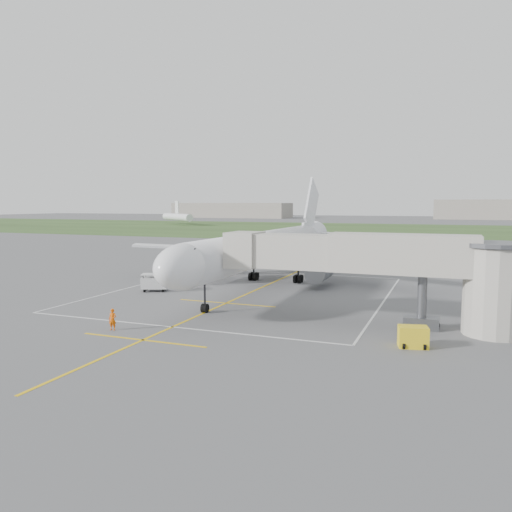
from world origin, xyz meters
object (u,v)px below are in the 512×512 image
at_px(airliner, 265,248).
at_px(ramp_worker_wing, 197,279).
at_px(jet_bridge, 392,266).
at_px(gpu_unit, 413,337).
at_px(baggage_cart, 155,282).
at_px(ramp_worker_nose, 113,319).

bearing_deg(airliner, ramp_worker_wing, -162.04).
distance_m(jet_bridge, ramp_worker_wing, 26.37).
xyz_separation_m(jet_bridge, gpu_unit, (2.05, -5.47, -4.04)).
relative_size(airliner, baggage_cart, 14.76).
height_order(airliner, baggage_cart, airliner).
relative_size(airliner, jet_bridge, 2.00).
bearing_deg(jet_bridge, ramp_worker_nose, -155.17).
xyz_separation_m(airliner, ramp_worker_wing, (-7.53, -2.44, -3.59)).
bearing_deg(airliner, baggage_cart, -142.89).
xyz_separation_m(baggage_cart, ramp_worker_wing, (2.51, 5.16, -0.17)).
bearing_deg(jet_bridge, baggage_cart, 165.51).
xyz_separation_m(airliner, gpu_unit, (17.77, -19.72, -3.69)).
xyz_separation_m(airliner, ramp_worker_nose, (-3.69, -23.24, -3.57)).
bearing_deg(airliner, jet_bridge, -42.19).
xyz_separation_m(airliner, jet_bridge, (15.72, -14.25, 0.35)).
xyz_separation_m(baggage_cart, ramp_worker_nose, (6.35, -15.64, -0.16)).
height_order(jet_bridge, ramp_worker_nose, jet_bridge).
height_order(airliner, ramp_worker_wing, airliner).
bearing_deg(ramp_worker_wing, baggage_cart, 107.05).
bearing_deg(ramp_worker_wing, gpu_unit, -171.32).
distance_m(gpu_unit, ramp_worker_nose, 21.75).
relative_size(ramp_worker_nose, ramp_worker_wing, 1.02).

